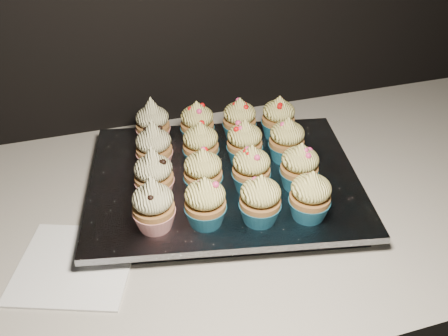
# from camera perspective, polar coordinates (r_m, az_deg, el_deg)

# --- Properties ---
(worktop) EXTENTS (2.44, 0.64, 0.04)m
(worktop) POSITION_cam_1_polar(r_m,az_deg,el_deg) (0.93, 12.49, -2.27)
(worktop) COLOR silver
(worktop) RESTS_ON cabinet
(napkin) EXTENTS (0.21, 0.21, 0.00)m
(napkin) POSITION_cam_1_polar(r_m,az_deg,el_deg) (0.77, -16.65, -10.52)
(napkin) COLOR white
(napkin) RESTS_ON worktop
(baking_tray) EXTENTS (0.47, 0.39, 0.02)m
(baking_tray) POSITION_cam_1_polar(r_m,az_deg,el_deg) (0.86, -0.00, -2.11)
(baking_tray) COLOR black
(baking_tray) RESTS_ON worktop
(foil_lining) EXTENTS (0.51, 0.43, 0.01)m
(foil_lining) POSITION_cam_1_polar(r_m,az_deg,el_deg) (0.85, -0.00, -1.21)
(foil_lining) COLOR silver
(foil_lining) RESTS_ON baking_tray
(cupcake_0) EXTENTS (0.06, 0.06, 0.10)m
(cupcake_0) POSITION_cam_1_polar(r_m,az_deg,el_deg) (0.73, -8.07, -4.27)
(cupcake_0) COLOR #A41617
(cupcake_0) RESTS_ON foil_lining
(cupcake_1) EXTENTS (0.06, 0.06, 0.08)m
(cupcake_1) POSITION_cam_1_polar(r_m,az_deg,el_deg) (0.73, -2.16, -3.97)
(cupcake_1) COLOR #1C6685
(cupcake_1) RESTS_ON foil_lining
(cupcake_2) EXTENTS (0.06, 0.06, 0.08)m
(cupcake_2) POSITION_cam_1_polar(r_m,az_deg,el_deg) (0.74, 4.16, -3.69)
(cupcake_2) COLOR #1C6685
(cupcake_2) RESTS_ON foil_lining
(cupcake_3) EXTENTS (0.06, 0.06, 0.08)m
(cupcake_3) POSITION_cam_1_polar(r_m,az_deg,el_deg) (0.75, 9.82, -3.21)
(cupcake_3) COLOR #1C6685
(cupcake_3) RESTS_ON foil_lining
(cupcake_4) EXTENTS (0.06, 0.06, 0.10)m
(cupcake_4) POSITION_cam_1_polar(r_m,az_deg,el_deg) (0.79, -8.03, -0.81)
(cupcake_4) COLOR #A41617
(cupcake_4) RESTS_ON foil_lining
(cupcake_5) EXTENTS (0.06, 0.06, 0.08)m
(cupcake_5) POSITION_cam_1_polar(r_m,az_deg,el_deg) (0.79, -2.41, -0.55)
(cupcake_5) COLOR #1C6685
(cupcake_5) RESTS_ON foil_lining
(cupcake_6) EXTENTS (0.06, 0.06, 0.08)m
(cupcake_6) POSITION_cam_1_polar(r_m,az_deg,el_deg) (0.80, 3.14, -0.15)
(cupcake_6) COLOR #1C6685
(cupcake_6) RESTS_ON foil_lining
(cupcake_7) EXTENTS (0.06, 0.06, 0.08)m
(cupcake_7) POSITION_cam_1_polar(r_m,az_deg,el_deg) (0.81, 8.61, 0.09)
(cupcake_7) COLOR #1C6685
(cupcake_7) RESTS_ON foil_lining
(cupcake_8) EXTENTS (0.06, 0.06, 0.10)m
(cupcake_8) POSITION_cam_1_polar(r_m,az_deg,el_deg) (0.86, -8.01, 2.36)
(cupcake_8) COLOR #A41617
(cupcake_8) RESTS_ON foil_lining
(cupcake_9) EXTENTS (0.06, 0.06, 0.08)m
(cupcake_9) POSITION_cam_1_polar(r_m,az_deg,el_deg) (0.86, -2.68, 2.60)
(cupcake_9) COLOR #1C6685
(cupcake_9) RESTS_ON foil_lining
(cupcake_10) EXTENTS (0.06, 0.06, 0.08)m
(cupcake_10) POSITION_cam_1_polar(r_m,az_deg,el_deg) (0.86, 2.36, 2.89)
(cupcake_10) COLOR #1C6685
(cupcake_10) RESTS_ON foil_lining
(cupcake_11) EXTENTS (0.06, 0.06, 0.08)m
(cupcake_11) POSITION_cam_1_polar(r_m,az_deg,el_deg) (0.88, 7.18, 3.13)
(cupcake_11) COLOR #1C6685
(cupcake_11) RESTS_ON foil_lining
(cupcake_12) EXTENTS (0.06, 0.06, 0.10)m
(cupcake_12) POSITION_cam_1_polar(r_m,az_deg,el_deg) (0.93, -8.14, 5.04)
(cupcake_12) COLOR #A41617
(cupcake_12) RESTS_ON foil_lining
(cupcake_13) EXTENTS (0.06, 0.06, 0.08)m
(cupcake_13) POSITION_cam_1_polar(r_m,az_deg,el_deg) (0.92, -3.08, 5.08)
(cupcake_13) COLOR #1C6685
(cupcake_13) RESTS_ON foil_lining
(cupcake_14) EXTENTS (0.06, 0.06, 0.08)m
(cupcake_14) POSITION_cam_1_polar(r_m,az_deg,el_deg) (0.93, 1.78, 5.48)
(cupcake_14) COLOR #1C6685
(cupcake_14) RESTS_ON foil_lining
(cupcake_15) EXTENTS (0.06, 0.06, 0.08)m
(cupcake_15) POSITION_cam_1_polar(r_m,az_deg,el_deg) (0.94, 6.23, 5.68)
(cupcake_15) COLOR #1C6685
(cupcake_15) RESTS_ON foil_lining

